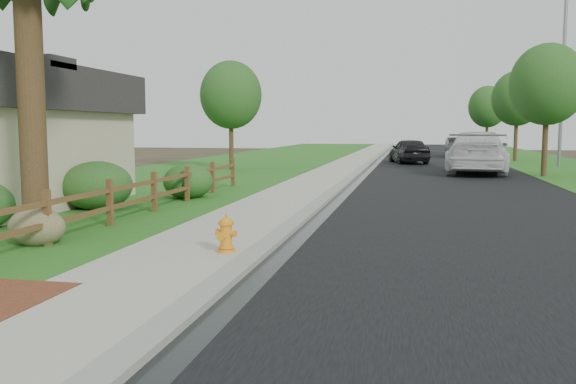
% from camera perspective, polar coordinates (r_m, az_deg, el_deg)
% --- Properties ---
extents(ground, '(120.00, 120.00, 0.00)m').
position_cam_1_polar(ground, '(8.18, -10.75, -9.94)').
color(ground, '#32281B').
extents(road, '(8.00, 90.00, 0.02)m').
position_cam_1_polar(road, '(42.36, 13.64, 2.80)').
color(road, black).
rests_on(road, ground).
extents(curb, '(0.40, 90.00, 0.12)m').
position_cam_1_polar(curb, '(42.41, 7.95, 2.98)').
color(curb, gray).
rests_on(curb, ground).
extents(wet_gutter, '(0.50, 90.00, 0.00)m').
position_cam_1_polar(wet_gutter, '(42.39, 8.42, 2.92)').
color(wet_gutter, black).
rests_on(wet_gutter, road).
extents(sidewalk, '(2.20, 90.00, 0.10)m').
position_cam_1_polar(sidewalk, '(42.51, 6.20, 2.99)').
color(sidewalk, '#ADA597').
rests_on(sidewalk, ground).
extents(grass_strip, '(1.60, 90.00, 0.06)m').
position_cam_1_polar(grass_strip, '(42.73, 3.66, 3.00)').
color(grass_strip, '#255B1A').
rests_on(grass_strip, ground).
extents(lawn_near, '(9.00, 90.00, 0.04)m').
position_cam_1_polar(lawn_near, '(43.74, -3.11, 3.06)').
color(lawn_near, '#255B1A').
rests_on(lawn_near, ground).
extents(verge_far, '(6.00, 90.00, 0.04)m').
position_cam_1_polar(verge_far, '(43.17, 22.83, 2.57)').
color(verge_far, '#255B1A').
rests_on(verge_far, ground).
extents(ranch_fence, '(0.12, 16.92, 1.10)m').
position_cam_1_polar(ranch_fence, '(15.27, -14.24, -0.27)').
color(ranch_fence, '#442716').
rests_on(ranch_fence, ground).
extents(fire_hydrant, '(0.44, 0.35, 0.66)m').
position_cam_1_polar(fire_hydrant, '(10.58, -5.82, -3.99)').
color(fire_hydrant, orange).
rests_on(fire_hydrant, sidewalk).
extents(white_suv, '(3.56, 7.32, 2.05)m').
position_cam_1_polar(white_suv, '(31.50, 17.28, 3.55)').
color(white_suv, silver).
rests_on(white_suv, road).
extents(dark_car_mid, '(2.92, 4.99, 1.60)m').
position_cam_1_polar(dark_car_mid, '(39.82, 11.25, 3.82)').
color(dark_car_mid, black).
rests_on(dark_car_mid, road).
extents(dark_car_far, '(1.81, 4.63, 1.50)m').
position_cam_1_polar(dark_car_far, '(50.05, 15.61, 4.08)').
color(dark_car_far, black).
rests_on(dark_car_far, road).
extents(streetlight, '(2.32, 0.37, 10.03)m').
position_cam_1_polar(streetlight, '(38.32, 24.08, 10.63)').
color(streetlight, gray).
rests_on(streetlight, ground).
extents(boulder, '(1.23, 1.01, 0.74)m').
position_cam_1_polar(boulder, '(12.45, -22.45, -3.07)').
color(boulder, brown).
rests_on(boulder, ground).
extents(shrub_b, '(2.48, 2.48, 1.34)m').
position_cam_1_polar(shrub_b, '(17.45, -17.43, 0.58)').
color(shrub_b, '#1D4619').
rests_on(shrub_b, ground).
extents(shrub_c, '(1.85, 1.85, 1.13)m').
position_cam_1_polar(shrub_c, '(19.48, -9.35, 0.99)').
color(shrub_c, '#1D4619').
rests_on(shrub_c, ground).
extents(tree_near_left, '(3.27, 3.27, 5.79)m').
position_cam_1_polar(tree_near_left, '(32.68, -5.37, 9.01)').
color(tree_near_left, '#362316').
rests_on(tree_near_left, ground).
extents(tree_near_right, '(3.38, 3.38, 6.08)m').
position_cam_1_polar(tree_near_right, '(30.47, 23.11, 9.22)').
color(tree_near_right, '#362316').
rests_on(tree_near_right, ground).
extents(tree_mid_right, '(3.35, 3.35, 6.07)m').
position_cam_1_polar(tree_mid_right, '(43.84, 20.66, 8.19)').
color(tree_mid_right, '#362316').
rests_on(tree_mid_right, ground).
extents(tree_far_right, '(3.09, 3.09, 5.69)m').
position_cam_1_polar(tree_far_right, '(52.63, 18.18, 7.58)').
color(tree_far_right, '#362316').
rests_on(tree_far_right, ground).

